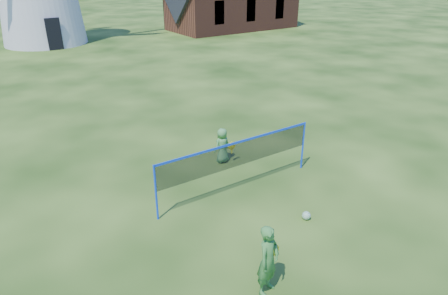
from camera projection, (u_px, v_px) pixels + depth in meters
name	position (u px, v px, depth m)	size (l,w,h in m)	color
ground	(228.00, 206.00, 10.77)	(220.00, 220.00, 0.00)	black
badminton_net	(238.00, 155.00, 11.04)	(5.05, 0.05, 1.55)	blue
player_girl	(268.00, 260.00, 7.71)	(0.74, 0.54, 1.52)	#3C8334
player_boy	(222.00, 145.00, 12.95)	(0.66, 0.45, 1.16)	#509A4A
play_ball	(306.00, 216.00, 10.19)	(0.22, 0.22, 0.22)	green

